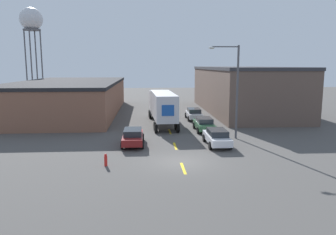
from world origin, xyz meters
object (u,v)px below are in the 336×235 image
water_tower (31,21)px  parked_car_right_mid (204,124)px  street_lamp (234,85)px  semi_truck (162,105)px  parked_car_right_near (217,137)px  fire_hydrant (106,160)px  parked_car_left_near (133,136)px  parked_car_right_far (194,114)px

water_tower → parked_car_right_mid: bearing=-53.1°
street_lamp → semi_truck: bearing=126.9°
parked_car_right_near → fire_hydrant: size_ratio=5.38×
water_tower → street_lamp: size_ratio=2.19×
parked_car_left_near → parked_car_right_far: (7.45, 13.44, 0.00)m
parked_car_right_near → fire_hydrant: parked_car_right_near is taller
semi_truck → street_lamp: street_lamp is taller
parked_car_left_near → parked_car_right_near: bearing=-5.1°
parked_car_right_mid → semi_truck: bearing=132.2°
parked_car_right_far → parked_car_left_near: bearing=-119.0°
semi_truck → water_tower: bearing=123.2°
semi_truck → parked_car_right_far: 5.41m
parked_car_right_mid → water_tower: size_ratio=0.24×
semi_truck → parked_car_left_near: (-3.10, -10.62, -1.55)m
parked_car_right_near → fire_hydrant: bearing=-149.3°
semi_truck → parked_car_left_near: size_ratio=2.70×
parked_car_right_mid → parked_car_right_far: bearing=90.0°
parked_car_left_near → fire_hydrant: 6.33m
parked_car_right_far → fire_hydrant: parked_car_right_far is taller
parked_car_left_near → fire_hydrant: parked_car_left_near is taller
parked_car_right_far → fire_hydrant: 21.57m
parked_car_right_near → water_tower: water_tower is taller
street_lamp → parked_car_left_near: bearing=-168.2°
parked_car_right_mid → parked_car_right_far: size_ratio=1.00×
parked_car_left_near → semi_truck: bearing=73.7°
parked_car_right_mid → parked_car_right_near: (0.00, -6.50, 0.00)m
semi_truck → parked_car_right_far: size_ratio=2.70×
parked_car_right_near → semi_truck: bearing=111.1°
water_tower → fire_hydrant: size_ratio=22.06×
street_lamp → fire_hydrant: street_lamp is taller
parked_car_right_near → parked_car_right_mid: bearing=90.0°
semi_truck → parked_car_right_mid: bearing=-50.7°
parked_car_left_near → parked_car_right_mid: bearing=38.0°
parked_car_right_far → fire_hydrant: bearing=-115.1°
water_tower → fire_hydrant: 60.12m
water_tower → fire_hydrant: water_tower is taller
parked_car_right_far → street_lamp: street_lamp is taller
parked_car_right_mid → fire_hydrant: size_ratio=5.38×
parked_car_right_far → water_tower: (-31.22, 33.98, 15.86)m
parked_car_left_near → water_tower: size_ratio=0.24×
parked_car_right_mid → street_lamp: 6.19m
semi_truck → parked_car_right_near: bearing=-71.8°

